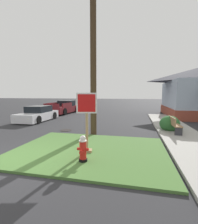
{
  "coord_description": "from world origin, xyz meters",
  "views": [
    {
      "loc": [
        3.96,
        -4.46,
        2.22
      ],
      "look_at": [
        1.89,
        4.65,
        1.21
      ],
      "focal_mm": 26.2,
      "sensor_mm": 36.0,
      "label": 1
    }
  ],
  "objects_px": {
    "stop_sign": "(87,123)",
    "pickup_truck_maroon": "(64,108)",
    "fire_hydrant": "(83,149)",
    "manhole_cover": "(66,130)",
    "parked_sedan_white": "(38,114)",
    "street_bench": "(174,124)",
    "utility_pole": "(93,41)"
  },
  "relations": [
    {
      "from": "manhole_cover",
      "to": "stop_sign",
      "type": "bearing_deg",
      "value": -55.32
    },
    {
      "from": "pickup_truck_maroon",
      "to": "street_bench",
      "type": "bearing_deg",
      "value": -38.22
    },
    {
      "from": "stop_sign",
      "to": "parked_sedan_white",
      "type": "xyz_separation_m",
      "value": [
        -6.34,
        6.55,
        -0.62
      ]
    },
    {
      "from": "manhole_cover",
      "to": "utility_pole",
      "type": "relative_size",
      "value": 0.07
    },
    {
      "from": "parked_sedan_white",
      "to": "stop_sign",
      "type": "bearing_deg",
      "value": -45.94
    },
    {
      "from": "stop_sign",
      "to": "manhole_cover",
      "type": "xyz_separation_m",
      "value": [
        -2.46,
        3.55,
        -1.15
      ]
    },
    {
      "from": "fire_hydrant",
      "to": "parked_sedan_white",
      "type": "height_order",
      "value": "parked_sedan_white"
    },
    {
      "from": "parked_sedan_white",
      "to": "street_bench",
      "type": "xyz_separation_m",
      "value": [
        10.17,
        -2.55,
        0.05
      ]
    },
    {
      "from": "stop_sign",
      "to": "utility_pole",
      "type": "distance_m",
      "value": 4.89
    },
    {
      "from": "manhole_cover",
      "to": "utility_pole",
      "type": "distance_m",
      "value": 5.41
    },
    {
      "from": "street_bench",
      "to": "utility_pole",
      "type": "relative_size",
      "value": 0.17
    },
    {
      "from": "stop_sign",
      "to": "manhole_cover",
      "type": "relative_size",
      "value": 3.14
    },
    {
      "from": "fire_hydrant",
      "to": "stop_sign",
      "type": "xyz_separation_m",
      "value": [
        -0.13,
        0.86,
        0.68
      ]
    },
    {
      "from": "manhole_cover",
      "to": "parked_sedan_white",
      "type": "xyz_separation_m",
      "value": [
        -3.88,
        3.0,
        0.53
      ]
    },
    {
      "from": "parked_sedan_white",
      "to": "pickup_truck_maroon",
      "type": "bearing_deg",
      "value": 92.5
    },
    {
      "from": "utility_pole",
      "to": "street_bench",
      "type": "bearing_deg",
      "value": 13.6
    },
    {
      "from": "manhole_cover",
      "to": "parked_sedan_white",
      "type": "relative_size",
      "value": 0.17
    },
    {
      "from": "fire_hydrant",
      "to": "parked_sedan_white",
      "type": "bearing_deg",
      "value": 131.11
    },
    {
      "from": "stop_sign",
      "to": "pickup_truck_maroon",
      "type": "relative_size",
      "value": 0.41
    },
    {
      "from": "parked_sedan_white",
      "to": "utility_pole",
      "type": "bearing_deg",
      "value": -31.79
    },
    {
      "from": "fire_hydrant",
      "to": "pickup_truck_maroon",
      "type": "xyz_separation_m",
      "value": [
        -6.71,
        13.06,
        0.14
      ]
    },
    {
      "from": "fire_hydrant",
      "to": "manhole_cover",
      "type": "height_order",
      "value": "fire_hydrant"
    },
    {
      "from": "utility_pole",
      "to": "manhole_cover",
      "type": "bearing_deg",
      "value": 162.56
    },
    {
      "from": "pickup_truck_maroon",
      "to": "manhole_cover",
      "type": "bearing_deg",
      "value": -64.48
    },
    {
      "from": "fire_hydrant",
      "to": "utility_pole",
      "type": "distance_m",
      "value": 5.97
    },
    {
      "from": "fire_hydrant",
      "to": "stop_sign",
      "type": "distance_m",
      "value": 1.11
    },
    {
      "from": "pickup_truck_maroon",
      "to": "stop_sign",
      "type": "bearing_deg",
      "value": -61.64
    },
    {
      "from": "stop_sign",
      "to": "pickup_truck_maroon",
      "type": "bearing_deg",
      "value": 118.36
    },
    {
      "from": "pickup_truck_maroon",
      "to": "street_bench",
      "type": "relative_size",
      "value": 3.26
    },
    {
      "from": "parked_sedan_white",
      "to": "utility_pole",
      "type": "xyz_separation_m",
      "value": [
        5.82,
        -3.61,
        4.49
      ]
    },
    {
      "from": "pickup_truck_maroon",
      "to": "fire_hydrant",
      "type": "bearing_deg",
      "value": -62.8
    },
    {
      "from": "manhole_cover",
      "to": "fire_hydrant",
      "type": "bearing_deg",
      "value": -59.64
    }
  ]
}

